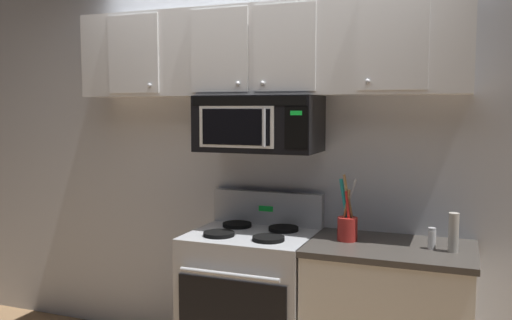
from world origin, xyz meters
name	(u,v)px	position (x,y,z in m)	size (l,w,h in m)	color
back_wall	(272,156)	(0.00, 0.79, 1.35)	(5.20, 0.10, 2.70)	silver
stove_range	(252,300)	(0.00, 0.42, 0.47)	(0.76, 0.69, 1.12)	#B7BABF
over_range_microwave	(259,124)	(0.00, 0.54, 1.58)	(0.76, 0.43, 0.35)	black
upper_cabinets	(261,52)	(0.00, 0.57, 2.02)	(2.50, 0.36, 0.55)	silver
utensil_crock_red	(347,224)	(0.59, 0.45, 1.00)	(0.12, 0.12, 0.39)	red
salt_shaker	(432,238)	(1.06, 0.43, 0.96)	(0.04, 0.04, 0.12)	white
pepper_mill	(454,233)	(1.17, 0.40, 1.01)	(0.05, 0.05, 0.21)	#B7B2A8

